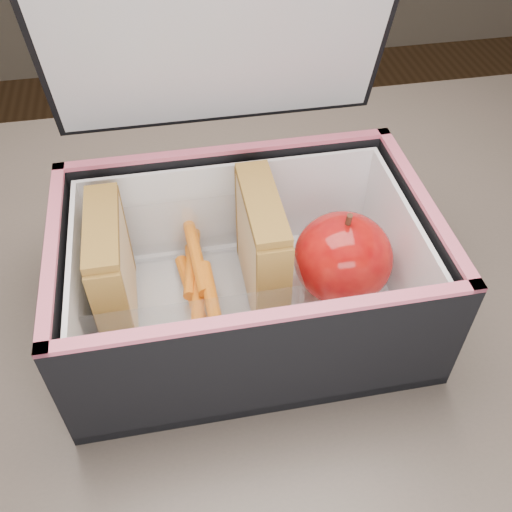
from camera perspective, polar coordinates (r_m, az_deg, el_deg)
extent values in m
cube|color=brown|center=(0.52, 6.95, -8.58)|extent=(1.20, 0.80, 0.03)
cube|color=black|center=(0.49, -3.87, 21.12)|extent=(0.29, 0.06, 0.18)
cube|color=beige|center=(0.48, -15.03, -1.73)|extent=(0.01, 0.09, 0.10)
cube|color=#D16C73|center=(0.48, -14.02, -1.92)|extent=(0.01, 0.09, 0.09)
cube|color=beige|center=(0.47, -13.17, -1.49)|extent=(0.01, 0.09, 0.10)
cube|color=brown|center=(0.44, -15.26, 2.92)|extent=(0.03, 0.09, 0.01)
cube|color=beige|center=(0.47, -0.40, 0.37)|extent=(0.01, 0.10, 0.10)
cube|color=#D16C73|center=(0.48, 0.57, 0.16)|extent=(0.01, 0.09, 0.09)
cube|color=beige|center=(0.48, 1.54, 0.62)|extent=(0.01, 0.10, 0.10)
cube|color=brown|center=(0.44, 0.62, 5.41)|extent=(0.03, 0.10, 0.01)
cylinder|color=#E86008|center=(0.50, -6.37, -3.84)|extent=(0.02, 0.09, 0.01)
cylinder|color=#E86008|center=(0.52, -6.38, -0.26)|extent=(0.03, 0.09, 0.01)
cylinder|color=#E86008|center=(0.51, -6.00, 0.03)|extent=(0.02, 0.09, 0.01)
cylinder|color=#E86008|center=(0.51, -6.15, -2.58)|extent=(0.01, 0.09, 0.01)
cylinder|color=#E86008|center=(0.48, -5.84, -5.77)|extent=(0.02, 0.09, 0.01)
cylinder|color=#E86008|center=(0.47, -4.40, -4.79)|extent=(0.01, 0.09, 0.01)
cube|color=white|center=(0.52, 7.76, -3.26)|extent=(0.10, 0.10, 0.01)
ellipsoid|color=#870007|center=(0.48, 8.68, -0.21)|extent=(0.09, 0.09, 0.08)
cylinder|color=#442718|center=(0.46, 9.25, 3.52)|extent=(0.01, 0.01, 0.01)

